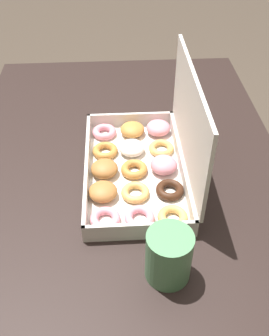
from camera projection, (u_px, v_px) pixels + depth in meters
ground_plane at (128, 310)px, 1.52m from camera, size 8.00×8.00×0.00m
dining_table at (125, 190)px, 1.09m from camera, size 1.12×0.82×0.76m
donut_box at (146, 157)px, 0.95m from camera, size 0.41×0.25×0.27m
coffee_mug at (169, 255)px, 0.72m from camera, size 0.09×0.09×0.11m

